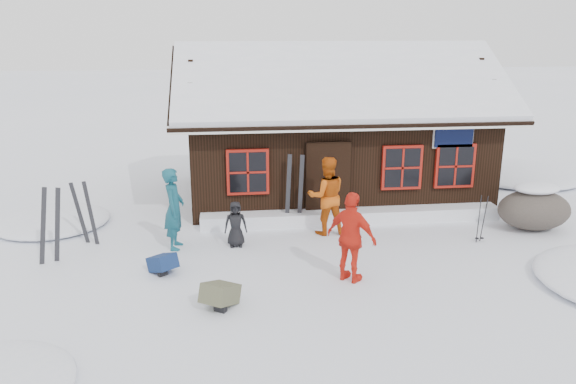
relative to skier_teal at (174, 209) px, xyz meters
name	(u,v)px	position (x,y,z in m)	size (l,w,h in m)	color
ground	(307,260)	(2.80, -1.04, -0.92)	(120.00, 120.00, 0.00)	white
mountain_hut	(332,141)	(4.30, 3.94, 0.66)	(8.90, 6.09, 4.42)	black
snow_drift	(352,216)	(4.30, 1.21, -0.74)	(7.60, 0.60, 0.35)	white
snow_mounds	(361,227)	(4.45, 0.83, -0.92)	(20.60, 13.20, 0.48)	white
skier_teal	(174,209)	(0.00, 0.00, 0.00)	(0.67, 0.44, 1.83)	#124A59
skier_orange_left	(327,196)	(3.51, 0.52, 0.02)	(0.91, 0.71, 1.87)	#BD4D0D
skier_orange_right	(352,238)	(3.49, -2.15, -0.02)	(1.05, 0.44, 1.79)	red
skier_crouched	(236,224)	(1.34, -0.06, -0.39)	(0.51, 0.33, 1.05)	black
boulder	(534,208)	(8.59, 0.23, -0.39)	(1.76, 1.32, 1.03)	#544B43
ski_pair_left	(50,226)	(-2.49, -0.53, -0.12)	(0.59, 0.17, 1.69)	black
ski_pair_mid	(85,214)	(-2.02, 0.51, -0.21)	(0.55, 0.17, 1.51)	black
ski_pair_right	(294,192)	(2.83, 1.16, -0.04)	(0.49, 0.15, 1.86)	black
ski_poles	(481,220)	(6.93, -0.45, -0.38)	(0.20, 0.10, 1.14)	black
backpack_blue	(163,266)	(-0.16, -1.35, -0.77)	(0.41, 0.55, 0.30)	navy
backpack_olive	(220,298)	(0.98, -2.94, -0.74)	(0.48, 0.63, 0.35)	#50513A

